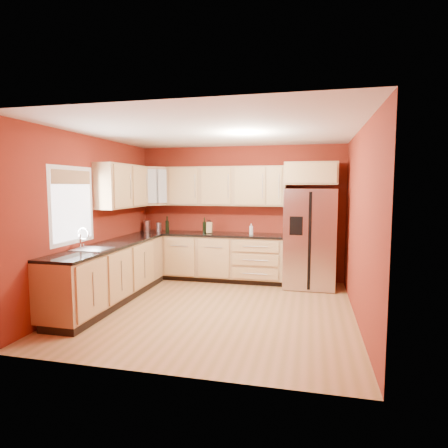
# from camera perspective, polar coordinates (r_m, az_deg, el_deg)

# --- Properties ---
(floor) EXTENTS (4.00, 4.00, 0.00)m
(floor) POSITION_cam_1_polar(r_m,az_deg,el_deg) (5.71, -1.42, -12.83)
(floor) COLOR #9F723D
(floor) RESTS_ON ground
(ceiling) EXTENTS (4.00, 4.00, 0.00)m
(ceiling) POSITION_cam_1_polar(r_m,az_deg,el_deg) (5.47, -1.49, 13.95)
(ceiling) COLOR silver
(ceiling) RESTS_ON wall_back
(wall_back) EXTENTS (4.00, 0.04, 2.60)m
(wall_back) POSITION_cam_1_polar(r_m,az_deg,el_deg) (7.39, 2.43, 1.70)
(wall_back) COLOR maroon
(wall_back) RESTS_ON floor
(wall_front) EXTENTS (4.00, 0.04, 2.60)m
(wall_front) POSITION_cam_1_polar(r_m,az_deg,el_deg) (3.55, -9.56, -2.74)
(wall_front) COLOR maroon
(wall_front) RESTS_ON floor
(wall_left) EXTENTS (0.04, 4.00, 2.60)m
(wall_left) POSITION_cam_1_polar(r_m,az_deg,el_deg) (6.24, -19.52, 0.64)
(wall_left) COLOR maroon
(wall_left) RESTS_ON floor
(wall_right) EXTENTS (0.04, 4.00, 2.60)m
(wall_right) POSITION_cam_1_polar(r_m,az_deg,el_deg) (5.31, 19.95, -0.22)
(wall_right) COLOR maroon
(wall_right) RESTS_ON floor
(base_cabinets_back) EXTENTS (2.90, 0.60, 0.88)m
(base_cabinets_back) POSITION_cam_1_polar(r_m,az_deg,el_deg) (7.33, -2.28, -5.11)
(base_cabinets_back) COLOR #9D814C
(base_cabinets_back) RESTS_ON floor
(base_cabinets_left) EXTENTS (0.60, 2.80, 0.88)m
(base_cabinets_left) POSITION_cam_1_polar(r_m,az_deg,el_deg) (6.22, -16.91, -7.32)
(base_cabinets_left) COLOR #9D814C
(base_cabinets_left) RESTS_ON floor
(countertop_back) EXTENTS (2.90, 0.62, 0.04)m
(countertop_back) POSITION_cam_1_polar(r_m,az_deg,el_deg) (7.25, -2.32, -1.55)
(countertop_back) COLOR black
(countertop_back) RESTS_ON base_cabinets_back
(countertop_left) EXTENTS (0.62, 2.80, 0.04)m
(countertop_left) POSITION_cam_1_polar(r_m,az_deg,el_deg) (6.13, -16.95, -3.13)
(countertop_left) COLOR black
(countertop_left) RESTS_ON base_cabinets_left
(upper_cabinets_back) EXTENTS (2.30, 0.33, 0.75)m
(upper_cabinets_back) POSITION_cam_1_polar(r_m,az_deg,el_deg) (7.26, 0.25, 5.79)
(upper_cabinets_back) COLOR #9D814C
(upper_cabinets_back) RESTS_ON wall_back
(upper_cabinets_left) EXTENTS (0.33, 1.35, 0.75)m
(upper_cabinets_left) POSITION_cam_1_polar(r_m,az_deg,el_deg) (6.77, -15.17, 5.59)
(upper_cabinets_left) COLOR #9D814C
(upper_cabinets_left) RESTS_ON wall_left
(corner_upper_cabinet) EXTENTS (0.67, 0.67, 0.75)m
(corner_upper_cabinet) POSITION_cam_1_polar(r_m,az_deg,el_deg) (7.54, -10.66, 5.69)
(corner_upper_cabinet) COLOR #9D814C
(corner_upper_cabinet) RESTS_ON wall_back
(over_fridge_cabinet) EXTENTS (0.92, 0.60, 0.40)m
(over_fridge_cabinet) POSITION_cam_1_polar(r_m,az_deg,el_deg) (6.95, 13.10, 7.50)
(over_fridge_cabinet) COLOR #9D814C
(over_fridge_cabinet) RESTS_ON wall_back
(refrigerator) EXTENTS (0.90, 0.75, 1.78)m
(refrigerator) POSITION_cam_1_polar(r_m,az_deg,el_deg) (6.93, 12.88, -2.11)
(refrigerator) COLOR #ACACB1
(refrigerator) RESTS_ON floor
(window) EXTENTS (0.03, 0.90, 1.00)m
(window) POSITION_cam_1_polar(r_m,az_deg,el_deg) (5.80, -22.09, 2.66)
(window) COLOR white
(window) RESTS_ON wall_left
(sink_faucet) EXTENTS (0.50, 0.42, 0.30)m
(sink_faucet) POSITION_cam_1_polar(r_m,az_deg,el_deg) (5.68, -19.51, -2.16)
(sink_faucet) COLOR silver
(sink_faucet) RESTS_ON countertop_left
(canister_left) EXTENTS (0.14, 0.14, 0.22)m
(canister_left) POSITION_cam_1_polar(r_m,az_deg,el_deg) (7.69, -11.66, -0.28)
(canister_left) COLOR #ACACB1
(canister_left) RESTS_ON countertop_back
(canister_right) EXTENTS (0.14, 0.14, 0.17)m
(canister_right) POSITION_cam_1_polar(r_m,az_deg,el_deg) (7.62, -9.91, -0.47)
(canister_right) COLOR #ACACB1
(canister_right) RESTS_ON countertop_back
(wine_bottle_a) EXTENTS (0.07, 0.07, 0.30)m
(wine_bottle_a) POSITION_cam_1_polar(r_m,az_deg,el_deg) (7.23, -3.01, -0.20)
(wine_bottle_a) COLOR black
(wine_bottle_a) RESTS_ON countertop_back
(wine_bottle_b) EXTENTS (0.08, 0.08, 0.32)m
(wine_bottle_b) POSITION_cam_1_polar(r_m,az_deg,el_deg) (7.44, -8.65, -0.04)
(wine_bottle_b) COLOR black
(wine_bottle_b) RESTS_ON countertop_back
(knife_block) EXTENTS (0.11, 0.10, 0.21)m
(knife_block) POSITION_cam_1_polar(r_m,az_deg,el_deg) (7.21, -2.24, -0.58)
(knife_block) COLOR #A58450
(knife_block) RESTS_ON countertop_back
(soap_dispenser) EXTENTS (0.09, 0.09, 0.21)m
(soap_dispenser) POSITION_cam_1_polar(r_m,az_deg,el_deg) (7.02, 4.16, -0.79)
(soap_dispenser) COLOR silver
(soap_dispenser) RESTS_ON countertop_back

